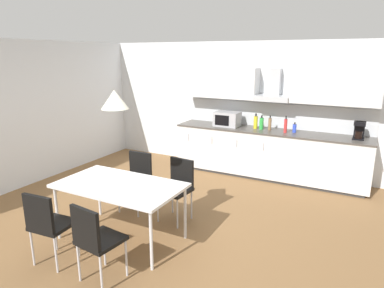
{
  "coord_description": "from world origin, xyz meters",
  "views": [
    {
      "loc": [
        2.5,
        -3.64,
        2.29
      ],
      "look_at": [
        0.23,
        0.69,
        1.0
      ],
      "focal_mm": 32.0,
      "sensor_mm": 36.0,
      "label": 1
    }
  ],
  "objects_px": {
    "bottle_green": "(261,123)",
    "chair_far_right": "(178,183)",
    "bottle_blue": "(294,128)",
    "bottle_brown": "(270,124)",
    "chair_near_right": "(94,236)",
    "chair_far_left": "(137,175)",
    "chair_near_left": "(47,221)",
    "bottle_red": "(286,126)",
    "dining_table": "(120,187)",
    "pendant_lamp": "(115,99)",
    "bottle_yellow": "(256,122)",
    "microwave": "(227,119)",
    "coffee_maker": "(359,130)"
  },
  "relations": [
    {
      "from": "bottle_green",
      "to": "chair_far_right",
      "type": "bearing_deg",
      "value": -101.82
    },
    {
      "from": "bottle_blue",
      "to": "bottle_brown",
      "type": "relative_size",
      "value": 0.67
    },
    {
      "from": "chair_near_right",
      "to": "chair_far_left",
      "type": "height_order",
      "value": "same"
    },
    {
      "from": "chair_near_left",
      "to": "bottle_red",
      "type": "bearing_deg",
      "value": 66.94
    },
    {
      "from": "dining_table",
      "to": "chair_near_right",
      "type": "relative_size",
      "value": 1.78
    },
    {
      "from": "chair_near_right",
      "to": "chair_near_left",
      "type": "height_order",
      "value": "same"
    },
    {
      "from": "dining_table",
      "to": "pendant_lamp",
      "type": "xyz_separation_m",
      "value": [
        -0.0,
        0.0,
        1.09
      ]
    },
    {
      "from": "bottle_brown",
      "to": "chair_far_left",
      "type": "relative_size",
      "value": 0.31
    },
    {
      "from": "bottle_yellow",
      "to": "pendant_lamp",
      "type": "distance_m",
      "value": 3.32
    },
    {
      "from": "bottle_blue",
      "to": "chair_far_right",
      "type": "distance_m",
      "value": 2.63
    },
    {
      "from": "dining_table",
      "to": "bottle_red",
      "type": "bearing_deg",
      "value": 66.82
    },
    {
      "from": "bottle_yellow",
      "to": "dining_table",
      "type": "distance_m",
      "value": 3.26
    },
    {
      "from": "bottle_brown",
      "to": "pendant_lamp",
      "type": "relative_size",
      "value": 0.85
    },
    {
      "from": "microwave",
      "to": "bottle_red",
      "type": "bearing_deg",
      "value": -2.86
    },
    {
      "from": "bottle_blue",
      "to": "chair_far_right",
      "type": "bearing_deg",
      "value": -115.07
    },
    {
      "from": "coffee_maker",
      "to": "bottle_yellow",
      "type": "height_order",
      "value": "coffee_maker"
    },
    {
      "from": "microwave",
      "to": "chair_far_left",
      "type": "relative_size",
      "value": 0.55
    },
    {
      "from": "coffee_maker",
      "to": "bottle_yellow",
      "type": "xyz_separation_m",
      "value": [
        -1.78,
        0.01,
        -0.03
      ]
    },
    {
      "from": "bottle_red",
      "to": "chair_far_left",
      "type": "relative_size",
      "value": 0.35
    },
    {
      "from": "bottle_red",
      "to": "bottle_yellow",
      "type": "distance_m",
      "value": 0.59
    },
    {
      "from": "bottle_green",
      "to": "chair_far_left",
      "type": "xyz_separation_m",
      "value": [
        -1.19,
        -2.32,
        -0.49
      ]
    },
    {
      "from": "bottle_brown",
      "to": "bottle_yellow",
      "type": "relative_size",
      "value": 0.94
    },
    {
      "from": "bottle_green",
      "to": "bottle_blue",
      "type": "bearing_deg",
      "value": 1.92
    },
    {
      "from": "coffee_maker",
      "to": "bottle_red",
      "type": "bearing_deg",
      "value": -175.98
    },
    {
      "from": "chair_near_right",
      "to": "chair_far_right",
      "type": "xyz_separation_m",
      "value": [
        0.02,
        1.64,
        0.0
      ]
    },
    {
      "from": "microwave",
      "to": "pendant_lamp",
      "type": "distance_m",
      "value": 3.21
    },
    {
      "from": "bottle_green",
      "to": "dining_table",
      "type": "height_order",
      "value": "bottle_green"
    },
    {
      "from": "microwave",
      "to": "chair_far_right",
      "type": "distance_m",
      "value": 2.37
    },
    {
      "from": "bottle_yellow",
      "to": "chair_near_left",
      "type": "height_order",
      "value": "bottle_yellow"
    },
    {
      "from": "bottle_yellow",
      "to": "chair_far_right",
      "type": "bearing_deg",
      "value": -98.98
    },
    {
      "from": "chair_near_right",
      "to": "bottle_green",
      "type": "bearing_deg",
      "value": 82.74
    },
    {
      "from": "bottle_yellow",
      "to": "chair_far_left",
      "type": "relative_size",
      "value": 0.33
    },
    {
      "from": "bottle_red",
      "to": "chair_near_right",
      "type": "distance_m",
      "value": 4.03
    },
    {
      "from": "chair_near_right",
      "to": "chair_near_left",
      "type": "xyz_separation_m",
      "value": [
        -0.68,
        -0.0,
        0.0
      ]
    },
    {
      "from": "coffee_maker",
      "to": "bottle_green",
      "type": "xyz_separation_m",
      "value": [
        -1.67,
        -0.0,
        -0.04
      ]
    },
    {
      "from": "dining_table",
      "to": "chair_near_left",
      "type": "distance_m",
      "value": 0.9
    },
    {
      "from": "dining_table",
      "to": "chair_near_right",
      "type": "xyz_separation_m",
      "value": [
        0.34,
        -0.82,
        -0.17
      ]
    },
    {
      "from": "chair_near_right",
      "to": "chair_far_right",
      "type": "bearing_deg",
      "value": 89.36
    },
    {
      "from": "bottle_red",
      "to": "pendant_lamp",
      "type": "xyz_separation_m",
      "value": [
        -1.31,
        -3.06,
        0.74
      ]
    },
    {
      "from": "chair_far_right",
      "to": "chair_far_left",
      "type": "relative_size",
      "value": 1.0
    },
    {
      "from": "bottle_blue",
      "to": "bottle_yellow",
      "type": "distance_m",
      "value": 0.73
    },
    {
      "from": "bottle_brown",
      "to": "chair_near_right",
      "type": "distance_m",
      "value": 4.06
    },
    {
      "from": "coffee_maker",
      "to": "bottle_green",
      "type": "height_order",
      "value": "coffee_maker"
    },
    {
      "from": "bottle_yellow",
      "to": "bottle_green",
      "type": "xyz_separation_m",
      "value": [
        0.12,
        -0.01,
        -0.01
      ]
    },
    {
      "from": "coffee_maker",
      "to": "bottle_green",
      "type": "distance_m",
      "value": 1.67
    },
    {
      "from": "bottle_green",
      "to": "chair_near_right",
      "type": "bearing_deg",
      "value": -97.26
    },
    {
      "from": "bottle_red",
      "to": "chair_far_right",
      "type": "relative_size",
      "value": 0.35
    },
    {
      "from": "chair_far_right",
      "to": "chair_near_left",
      "type": "relative_size",
      "value": 1.0
    },
    {
      "from": "bottle_red",
      "to": "chair_far_right",
      "type": "xyz_separation_m",
      "value": [
        -0.96,
        -2.24,
        -0.51
      ]
    },
    {
      "from": "chair_far_left",
      "to": "bottle_green",
      "type": "bearing_deg",
      "value": 62.81
    }
  ]
}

